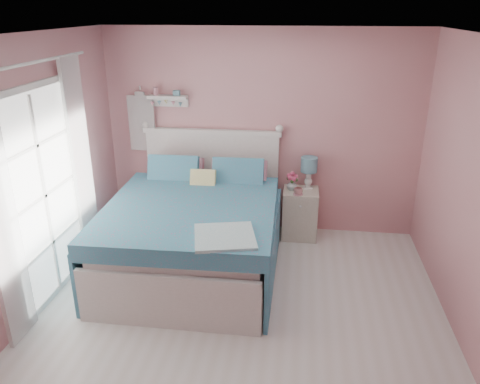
% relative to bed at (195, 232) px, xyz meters
% --- Properties ---
extents(floor, '(4.50, 4.50, 0.00)m').
position_rel_bed_xyz_m(floor, '(0.63, -1.09, -0.43)').
color(floor, beige).
rests_on(floor, ground).
extents(room_shell, '(4.50, 4.50, 4.50)m').
position_rel_bed_xyz_m(room_shell, '(0.63, -1.09, 1.15)').
color(room_shell, '#C47C82').
rests_on(room_shell, floor).
extents(bed, '(1.86, 2.33, 1.34)m').
position_rel_bed_xyz_m(bed, '(0.00, 0.00, 0.00)').
color(bed, silver).
rests_on(bed, floor).
extents(nightstand, '(0.44, 0.44, 0.64)m').
position_rel_bed_xyz_m(nightstand, '(1.18, 0.92, -0.11)').
color(nightstand, beige).
rests_on(nightstand, floor).
extents(table_lamp, '(0.21, 0.21, 0.41)m').
position_rel_bed_xyz_m(table_lamp, '(1.26, 1.01, 0.50)').
color(table_lamp, white).
rests_on(table_lamp, nightstand).
extents(vase, '(0.17, 0.17, 0.14)m').
position_rel_bed_xyz_m(vase, '(1.06, 0.92, 0.28)').
color(vase, silver).
rests_on(vase, nightstand).
extents(teacup, '(0.11, 0.11, 0.09)m').
position_rel_bed_xyz_m(teacup, '(1.14, 0.78, 0.25)').
color(teacup, tan).
rests_on(teacup, nightstand).
extents(roses, '(0.14, 0.11, 0.12)m').
position_rel_bed_xyz_m(roses, '(1.05, 0.92, 0.39)').
color(roses, '#DB4A75').
rests_on(roses, vase).
extents(wall_shelf, '(0.50, 0.15, 0.25)m').
position_rel_bed_xyz_m(wall_shelf, '(-0.55, 1.10, 1.30)').
color(wall_shelf, silver).
rests_on(wall_shelf, room_shell).
extents(hanging_dress, '(0.34, 0.03, 0.72)m').
position_rel_bed_xyz_m(hanging_dress, '(-0.92, 1.09, 0.97)').
color(hanging_dress, white).
rests_on(hanging_dress, room_shell).
extents(french_door, '(0.04, 1.32, 2.16)m').
position_rel_bed_xyz_m(french_door, '(-1.34, -0.69, 0.64)').
color(french_door, silver).
rests_on(french_door, floor).
extents(curtain_near, '(0.04, 0.40, 2.32)m').
position_rel_bed_xyz_m(curtain_near, '(-1.29, -1.44, 0.75)').
color(curtain_near, white).
rests_on(curtain_near, floor).
extents(curtain_far, '(0.04, 0.40, 2.32)m').
position_rel_bed_xyz_m(curtain_far, '(-1.29, 0.05, 0.75)').
color(curtain_far, white).
rests_on(curtain_far, floor).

